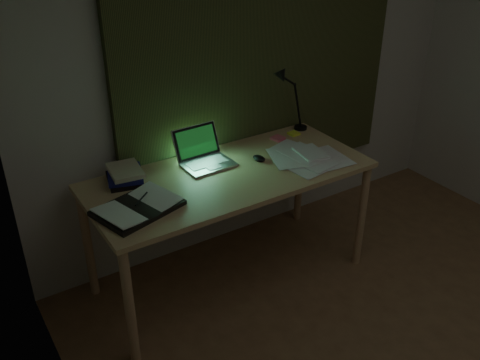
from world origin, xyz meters
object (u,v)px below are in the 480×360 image
object	(u,v)px
book_stack	(124,175)
desk_lamp	(302,96)
open_textbook	(138,207)
loose_papers	(302,154)
laptop	(208,150)
desk	(230,228)

from	to	relation	value
book_stack	desk_lamp	size ratio (longest dim) A/B	0.47
open_textbook	loose_papers	world-z (taller)	open_textbook
laptop	book_stack	world-z (taller)	laptop
desk_lamp	loose_papers	bearing A→B (deg)	-119.49
loose_papers	laptop	bearing A→B (deg)	160.91
laptop	book_stack	xyz separation A→B (m)	(-0.53, 0.09, -0.07)
desk_lamp	laptop	bearing A→B (deg)	-162.52
laptop	desk_lamp	bearing A→B (deg)	8.25
book_stack	loose_papers	size ratio (longest dim) A/B	0.63
book_stack	desk_lamp	xyz separation A→B (m)	(1.39, 0.07, 0.21)
laptop	desk	bearing A→B (deg)	-70.37
laptop	desk_lamp	world-z (taller)	desk_lamp
desk	laptop	size ratio (longest dim) A/B	5.02
open_textbook	loose_papers	distance (m)	1.18
laptop	book_stack	bearing A→B (deg)	168.35
desk	laptop	xyz separation A→B (m)	(-0.06, 0.16, 0.52)
laptop	loose_papers	size ratio (longest dim) A/B	0.93
open_textbook	desk_lamp	xyz separation A→B (m)	(1.45, 0.41, 0.24)
laptop	open_textbook	world-z (taller)	laptop
desk	laptop	bearing A→B (deg)	111.59
laptop	open_textbook	xyz separation A→B (m)	(-0.59, -0.25, -0.09)
book_stack	laptop	bearing A→B (deg)	-9.70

